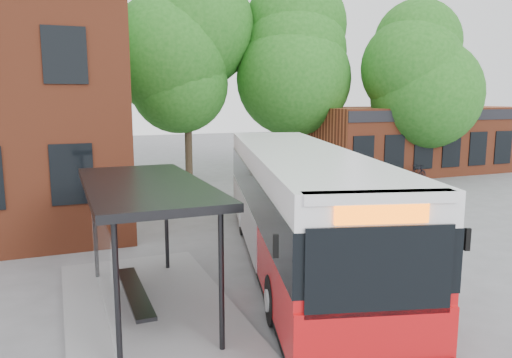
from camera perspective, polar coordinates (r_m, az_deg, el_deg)
name	(u,v)px	position (r m, az deg, el deg)	size (l,w,h in m)	color
ground	(311,271)	(13.78, 6.25, -10.37)	(100.00, 100.00, 0.00)	slate
shop_row	(417,139)	(33.18, 17.90, 4.37)	(14.00, 6.20, 4.00)	brown
bus_shelter	(147,248)	(11.01, -12.31, -7.69)	(3.60, 7.00, 2.90)	black
bike_rail	(378,183)	(26.77, 13.72, -0.45)	(5.20, 0.10, 0.38)	black
tree_0	(56,79)	(27.42, -21.92, 10.52)	(7.92, 7.92, 11.00)	#1E5B18
tree_1	(187,87)	(29.30, -7.86, 10.40)	(7.92, 7.92, 10.40)	#1E5B18
tree_2	(304,82)	(30.87, 5.54, 10.94)	(7.92, 7.92, 11.00)	#1E5B18
tree_3	(414,97)	(30.26, 17.64, 8.95)	(7.04, 7.04, 9.28)	#1E5B18
city_bus	(297,207)	(13.83, 4.74, -3.26)	(2.72, 12.77, 3.25)	red
bicycle_1	(374,180)	(25.53, 13.36, -0.10)	(0.51, 1.82, 1.09)	black
bicycle_2	(366,181)	(25.76, 12.45, -0.24)	(0.57, 1.64, 0.86)	black
bicycle_3	(385,181)	(25.94, 14.57, -0.20)	(0.43, 1.52, 0.92)	#312C24
bicycle_4	(368,177)	(26.91, 12.65, 0.19)	(0.59, 1.69, 0.89)	black
bicycle_5	(400,180)	(26.34, 16.13, -0.06)	(0.46, 1.62, 0.97)	black
bicycle_7	(417,173)	(29.03, 17.88, 0.66)	(0.43, 1.54, 0.93)	black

